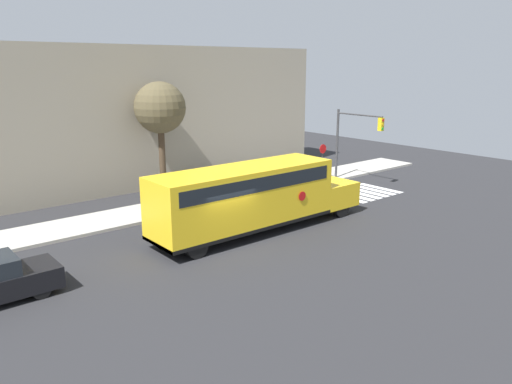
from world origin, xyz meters
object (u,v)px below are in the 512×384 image
Objects in this scene: school_bus at (252,195)px; stop_sign at (322,158)px; traffic_light at (353,135)px; tree_near_sidewalk at (160,109)px.

school_bus is 4.49× the size of stop_sign.
traffic_light reaches higher than school_bus.
traffic_light is 12.43m from tree_near_sidewalk.
traffic_light is at bearing -52.99° from stop_sign.
tree_near_sidewalk is at bearing 153.81° from traffic_light.
school_bus is 12.07m from traffic_light.
stop_sign is at bearing -21.53° from tree_near_sidewalk.
stop_sign is 0.37× the size of tree_near_sidewalk.
school_bus is 9.60m from tree_near_sidewalk.
traffic_light reaches higher than stop_sign.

